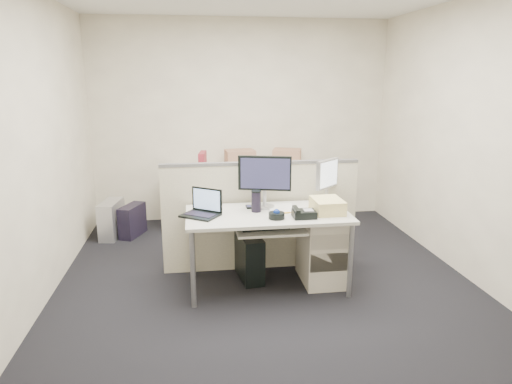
{
  "coord_description": "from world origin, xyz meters",
  "views": [
    {
      "loc": [
        -0.66,
        -3.97,
        1.96
      ],
      "look_at": [
        -0.09,
        0.15,
        0.89
      ],
      "focal_mm": 32.0,
      "sensor_mm": 36.0,
      "label": 1
    }
  ],
  "objects": [
    {
      "name": "wall_right",
      "position": [
        2.0,
        0.0,
        1.35
      ],
      "size": [
        0.02,
        4.5,
        2.7
      ],
      "primitive_type": "cube",
      "color": "#ECE2C6",
      "rests_on": "ground"
    },
    {
      "name": "cardboard_box_right",
      "position": [
        0.6,
        2.05,
        0.85
      ],
      "size": [
        0.44,
        0.38,
        0.27
      ],
      "primitive_type": "cube",
      "rotation": [
        0.0,
        0.0,
        -0.29
      ],
      "color": "#9E7558",
      "rests_on": "back_counter"
    },
    {
      "name": "paper_stack",
      "position": [
        0.15,
        0.12,
        0.74
      ],
      "size": [
        0.26,
        0.31,
        0.01
      ],
      "primitive_type": "cube",
      "rotation": [
        0.0,
        0.0,
        -0.08
      ],
      "color": "silver",
      "rests_on": "desk"
    },
    {
      "name": "pc_tower_desk",
      "position": [
        -0.15,
        0.2,
        0.23
      ],
      "size": [
        0.26,
        0.51,
        0.45
      ],
      "primitive_type": "cube",
      "rotation": [
        0.0,
        0.0,
        0.13
      ],
      "color": "black",
      "rests_on": "floor"
    },
    {
      "name": "keyboard_tray",
      "position": [
        0.0,
        -0.18,
        0.62
      ],
      "size": [
        0.62,
        0.32,
        0.02
      ],
      "primitive_type": "cube",
      "color": "#BAB9AF",
      "rests_on": "desk"
    },
    {
      "name": "cardboard_box_left",
      "position": [
        -0.05,
        1.98,
        0.86
      ],
      "size": [
        0.4,
        0.32,
        0.28
      ],
      "primitive_type": "cube",
      "rotation": [
        0.0,
        0.0,
        0.1
      ],
      "color": "#9E7558",
      "rests_on": "back_counter"
    },
    {
      "name": "monitor_main",
      "position": [
        -0.0,
        0.18,
        0.98
      ],
      "size": [
        0.54,
        0.32,
        0.5
      ],
      "primitive_type": "cube",
      "rotation": [
        0.0,
        0.0,
        -0.26
      ],
      "color": "black",
      "rests_on": "desk"
    },
    {
      "name": "trackball",
      "position": [
        0.05,
        -0.18,
        0.76
      ],
      "size": [
        0.16,
        0.16,
        0.05
      ],
      "primitive_type": "cylinder",
      "rotation": [
        0.0,
        0.0,
        -0.1
      ],
      "color": "black",
      "rests_on": "desk"
    },
    {
      "name": "monitor_small",
      "position": [
        0.65,
        0.32,
        0.94
      ],
      "size": [
        0.37,
        0.36,
        0.42
      ],
      "primitive_type": "cube",
      "rotation": [
        0.0,
        0.0,
        0.73
      ],
      "color": "#B7B7BC",
      "rests_on": "desk"
    },
    {
      "name": "laptop",
      "position": [
        -0.62,
        -0.02,
        0.85
      ],
      "size": [
        0.4,
        0.38,
        0.24
      ],
      "primitive_type": "cube",
      "rotation": [
        0.0,
        0.0,
        -0.6
      ],
      "color": "black",
      "rests_on": "desk"
    },
    {
      "name": "keyboard",
      "position": [
        -0.05,
        -0.14,
        0.64
      ],
      "size": [
        0.44,
        0.18,
        0.02
      ],
      "primitive_type": "cube",
      "rotation": [
        0.0,
        0.0,
        0.07
      ],
      "color": "black",
      "rests_on": "keyboard_tray"
    },
    {
      "name": "sticky_pad",
      "position": [
        0.18,
        0.0,
        0.74
      ],
      "size": [
        0.11,
        0.11,
        0.01
      ],
      "primitive_type": "cube",
      "rotation": [
        0.0,
        0.0,
        0.34
      ],
      "color": "yellow",
      "rests_on": "desk"
    },
    {
      "name": "wall_back",
      "position": [
        0.0,
        2.25,
        1.35
      ],
      "size": [
        4.0,
        0.02,
        2.7
      ],
      "primitive_type": "cube",
      "color": "#ECE2C6",
      "rests_on": "ground"
    },
    {
      "name": "cubicle_partition",
      "position": [
        0.0,
        0.45,
        0.55
      ],
      "size": [
        2.0,
        0.06,
        1.1
      ],
      "primitive_type": "cube",
      "color": "beige",
      "rests_on": "floor"
    },
    {
      "name": "travel_mug",
      "position": [
        -0.1,
        0.06,
        0.82
      ],
      "size": [
        0.11,
        0.11,
        0.19
      ],
      "primitive_type": "cylinder",
      "rotation": [
        0.0,
        0.0,
        0.36
      ],
      "color": "black",
      "rests_on": "desk"
    },
    {
      "name": "floor",
      "position": [
        0.0,
        0.0,
        -0.01
      ],
      "size": [
        4.0,
        4.5,
        0.01
      ],
      "primitive_type": "cube",
      "color": "black",
      "rests_on": "ground"
    },
    {
      "name": "pc_tower_spare_silver",
      "position": [
        -1.7,
        1.63,
        0.23
      ],
      "size": [
        0.27,
        0.51,
        0.45
      ],
      "primitive_type": "cube",
      "rotation": [
        0.0,
        0.0,
        -0.17
      ],
      "color": "#B7B7BC",
      "rests_on": "floor"
    },
    {
      "name": "desk",
      "position": [
        0.0,
        0.0,
        0.66
      ],
      "size": [
        1.5,
        0.75,
        0.73
      ],
      "color": "#BAB9AF",
      "rests_on": "floor"
    },
    {
      "name": "drawer_pedestal",
      "position": [
        0.55,
        0.05,
        0.33
      ],
      "size": [
        0.4,
        0.55,
        0.65
      ],
      "primitive_type": "cube",
      "color": "beige",
      "rests_on": "floor"
    },
    {
      "name": "back_counter",
      "position": [
        0.0,
        1.93,
        0.36
      ],
      "size": [
        2.0,
        0.6,
        0.72
      ],
      "primitive_type": "cube",
      "color": "beige",
      "rests_on": "floor"
    },
    {
      "name": "banana",
      "position": [
        0.28,
        -0.15,
        0.75
      ],
      "size": [
        0.16,
        0.13,
        0.04
      ],
      "primitive_type": "ellipsoid",
      "rotation": [
        0.0,
        0.0,
        0.64
      ],
      "color": "yellow",
      "rests_on": "desk"
    },
    {
      "name": "wall_front",
      "position": [
        0.0,
        -2.25,
        1.35
      ],
      "size": [
        4.0,
        0.02,
        2.7
      ],
      "primitive_type": "cube",
      "color": "#ECE2C6",
      "rests_on": "ground"
    },
    {
      "name": "wall_left",
      "position": [
        -2.0,
        0.0,
        1.35
      ],
      "size": [
        0.02,
        4.5,
        2.7
      ],
      "primitive_type": "cube",
      "color": "#ECE2C6",
      "rests_on": "ground"
    },
    {
      "name": "pc_tower_spare_dark",
      "position": [
        -1.45,
        1.63,
        0.2
      ],
      "size": [
        0.32,
        0.45,
        0.39
      ],
      "primitive_type": "cube",
      "rotation": [
        0.0,
        0.0,
        -0.4
      ],
      "color": "black",
      "rests_on": "floor"
    },
    {
      "name": "cellphone",
      "position": [
        -0.15,
        0.2,
        0.74
      ],
      "size": [
        0.06,
        0.11,
        0.01
      ],
      "primitive_type": "cube",
      "rotation": [
        0.0,
        0.0,
        0.01
      ],
      "color": "black",
      "rests_on": "desk"
    },
    {
      "name": "manila_folders",
      "position": [
        0.55,
        -0.05,
        0.79
      ],
      "size": [
        0.27,
        0.34,
        0.13
      ],
      "primitive_type": "cube",
      "rotation": [
        0.0,
        0.0,
        0.03
      ],
      "color": "#CEBE7E",
      "rests_on": "desk"
    },
    {
      "name": "red_binder",
      "position": [
        -0.55,
        1.83,
        0.87
      ],
      "size": [
        0.12,
        0.32,
        0.29
      ],
      "primitive_type": "cube",
      "rotation": [
        0.0,
        0.0,
        -0.14
      ],
      "color": "maroon",
      "rests_on": "back_counter"
    },
    {
      "name": "desk_phone",
      "position": [
        0.3,
        -0.18,
        0.76
      ],
      "size": [
        0.2,
        0.17,
        0.06
      ],
      "primitive_type": "cube",
      "rotation": [
        0.0,
        0.0,
        -0.01
      ],
      "color": "black",
      "rests_on": "desk"
    }
  ]
}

